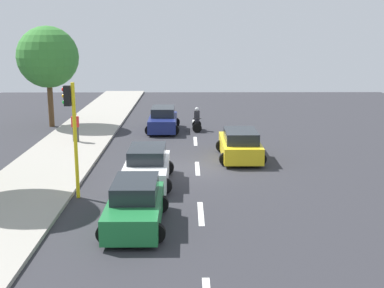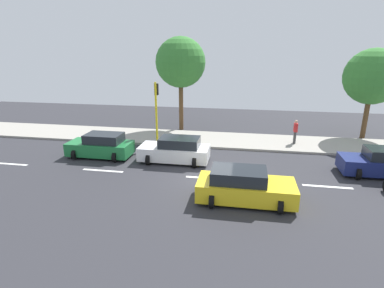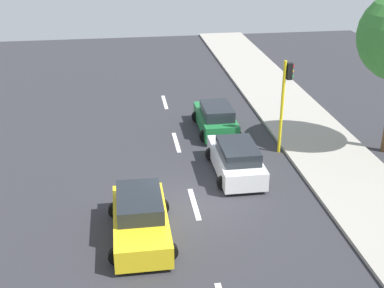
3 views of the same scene
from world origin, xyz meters
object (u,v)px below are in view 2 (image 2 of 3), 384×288
at_px(traffic_light_corner, 156,105).
at_px(street_tree_south, 181,63).
at_px(car_white, 176,150).
at_px(car_dark_blue, 383,163).
at_px(car_yellow_cab, 244,186).
at_px(street_tree_center, 373,77).
at_px(pedestrian_near_signal, 295,131).
at_px(car_green, 101,146).

height_order(traffic_light_corner, street_tree_south, street_tree_south).
relative_size(car_white, car_dark_blue, 1.01).
bearing_deg(car_yellow_cab, traffic_light_corner, 40.71).
distance_m(car_white, street_tree_center, 15.57).
bearing_deg(car_yellow_cab, car_white, 43.37).
height_order(pedestrian_near_signal, traffic_light_corner, traffic_light_corner).
relative_size(car_dark_blue, street_tree_center, 0.62).
distance_m(car_white, street_tree_south, 9.12).
xyz_separation_m(car_white, car_yellow_cab, (-4.40, -4.16, 0.00)).
bearing_deg(pedestrian_near_signal, street_tree_south, 71.58).
xyz_separation_m(traffic_light_corner, street_tree_center, (4.84, -14.98, 1.72)).
bearing_deg(car_white, car_yellow_cab, -136.63).
height_order(car_yellow_cab, street_tree_center, street_tree_center).
distance_m(car_white, car_green, 4.85).
height_order(street_tree_south, street_tree_center, street_tree_south).
height_order(car_white, street_tree_south, street_tree_south).
distance_m(car_yellow_cab, pedestrian_near_signal, 9.72).
relative_size(car_yellow_cab, street_tree_center, 0.65).
bearing_deg(street_tree_center, car_green, 112.62).
bearing_deg(street_tree_south, car_green, 154.81).
xyz_separation_m(car_green, traffic_light_corner, (2.63, -2.94, 2.22)).
relative_size(pedestrian_near_signal, street_tree_south, 0.22).
height_order(car_dark_blue, traffic_light_corner, traffic_light_corner).
relative_size(car_white, street_tree_south, 0.55).
distance_m(car_dark_blue, traffic_light_corner, 13.87).
relative_size(traffic_light_corner, street_tree_south, 0.59).
distance_m(car_dark_blue, car_yellow_cab, 8.49).
bearing_deg(street_tree_center, traffic_light_corner, 107.91).
bearing_deg(street_tree_center, pedestrian_near_signal, 117.25).
relative_size(car_white, pedestrian_near_signal, 2.49).
bearing_deg(traffic_light_corner, street_tree_center, -72.09).
relative_size(car_white, street_tree_center, 0.63).
xyz_separation_m(traffic_light_corner, street_tree_south, (4.99, -0.64, 2.61)).
height_order(car_green, car_dark_blue, same).
xyz_separation_m(car_green, street_tree_center, (7.47, -17.92, 3.94)).
bearing_deg(pedestrian_near_signal, street_tree_center, -62.75).
distance_m(car_white, car_dark_blue, 11.50).
relative_size(car_green, street_tree_center, 0.60).
distance_m(pedestrian_near_signal, traffic_light_corner, 9.91).
bearing_deg(street_tree_center, car_dark_blue, 168.36).
height_order(car_green, street_tree_south, street_tree_south).
relative_size(car_yellow_cab, pedestrian_near_signal, 2.56).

